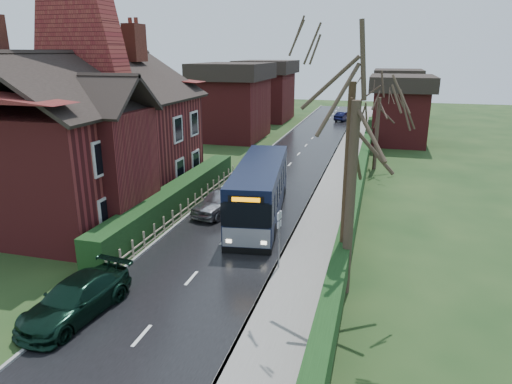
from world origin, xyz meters
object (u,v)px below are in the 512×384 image
(brick_house, at_px, (91,133))
(telegraph_pole, at_px, (346,188))
(car_green, at_px, (76,299))
(bus_stop_sign, at_px, (279,232))
(bus, at_px, (260,191))
(car_silver, at_px, (220,201))

(brick_house, relative_size, telegraph_pole, 1.89)
(car_green, bearing_deg, brick_house, 127.43)
(brick_house, bearing_deg, bus_stop_sign, -23.18)
(bus_stop_sign, relative_size, telegraph_pole, 0.34)
(car_green, xyz_separation_m, bus_stop_sign, (5.92, 5.17, 1.07))
(bus, relative_size, telegraph_pole, 1.31)
(bus_stop_sign, bearing_deg, brick_house, 164.90)
(bus, xyz_separation_m, bus_stop_sign, (2.39, -5.92, 0.22))
(car_green, height_order, telegraph_pole, telegraph_pole)
(car_silver, bearing_deg, brick_house, -158.58)
(bus_stop_sign, bearing_deg, bus, 120.12)
(brick_house, distance_m, bus, 10.00)
(car_silver, height_order, bus_stop_sign, bus_stop_sign)
(brick_house, xyz_separation_m, car_silver, (7.23, 0.90, -3.68))
(car_silver, distance_m, car_green, 11.25)
(brick_house, distance_m, bus_stop_sign, 13.25)
(car_silver, bearing_deg, bus_stop_sign, -37.69)
(car_silver, relative_size, car_green, 0.92)
(car_green, relative_size, telegraph_pole, 0.58)
(telegraph_pole, bearing_deg, car_green, -154.33)
(bus, bearing_deg, brick_house, 176.86)
(car_green, distance_m, bus_stop_sign, 7.93)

